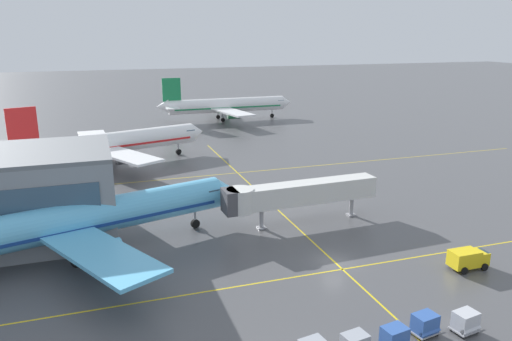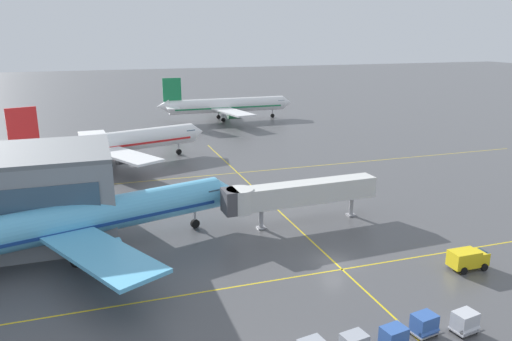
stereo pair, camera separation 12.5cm
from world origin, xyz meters
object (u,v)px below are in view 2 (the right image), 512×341
Objects in this scene: airliner_front_gate at (80,220)px; baggage_cart_row_fourth at (394,338)px; airliner_third_row at (226,105)px; airliner_second_row at (111,143)px; baggage_cart_row_rightmost at (465,322)px; baggage_cart_row_fifth at (425,324)px; jet_bridge at (291,194)px; service_truck_red_van at (468,258)px.

airliner_front_gate reaches higher than baggage_cart_row_fourth.
airliner_second_row is at bearing -129.31° from airliner_third_row.
airliner_second_row is at bearing 110.92° from baggage_cart_row_rightmost.
baggage_cart_row_fifth is (21.58, -64.66, -3.10)m from airliner_second_row.
airliner_second_row is at bearing 105.52° from baggage_cart_row_fourth.
airliner_third_row is at bearing 64.55° from airliner_front_gate.
airliner_third_row is at bearing 80.93° from jet_bridge.
baggage_cart_row_fourth and baggage_cart_row_fifth have the same top height.
jet_bridge is (25.45, 1.09, -0.10)m from airliner_front_gate.
jet_bridge is at bearing 2.46° from airliner_front_gate.
baggage_cart_row_fifth is (-11.40, -104.94, -3.16)m from airliner_third_row.
jet_bridge is at bearing 85.24° from baggage_cart_row_fourth.
baggage_cart_row_fifth is 3.50m from baggage_cart_row_rightmost.
airliner_front_gate is 34.86m from baggage_cart_row_fourth.
service_truck_red_van is at bearing -23.20° from airliner_front_gate.
jet_bridge is (2.24, 26.91, 3.06)m from baggage_cart_row_fourth.
baggage_cart_row_fifth is 0.14× the size of jet_bridge.
airliner_front_gate reaches higher than baggage_cart_row_rightmost.
airliner_front_gate is 13.56× the size of baggage_cart_row_rightmost.
airliner_front_gate is 39.72m from baggage_cart_row_rightmost.
baggage_cart_row_fourth is at bearing -179.77° from baggage_cart_row_rightmost.
airliner_third_row is at bearing 83.80° from baggage_cart_row_fifth.
jet_bridge reaches higher than baggage_cart_row_rightmost.
airliner_third_row is (38.03, 79.89, 0.01)m from airliner_front_gate.
airliner_second_row is at bearing 108.46° from baggage_cart_row_fifth.
baggage_cart_row_fifth is at bearing -96.20° from airliner_third_row.
service_truck_red_van is 1.45× the size of baggage_cart_row_fifth.
airliner_front_gate is at bearing 131.95° from baggage_cart_row_fourth.
service_truck_red_van is at bearing 31.64° from baggage_cart_row_fourth.
airliner_third_row reaches higher than airliner_front_gate.
baggage_cart_row_fourth is (18.17, -65.43, -3.10)m from airliner_second_row.
airliner_front_gate is 13.56× the size of baggage_cart_row_fifth.
baggage_cart_row_rightmost is at bearing -12.36° from baggage_cart_row_fifth.
airliner_third_row reaches higher than service_truck_red_van.
airliner_third_row reaches higher than baggage_cart_row_fifth.
jet_bridge reaches higher than service_truck_red_van.
airliner_second_row is at bearing 82.75° from airliner_front_gate.
baggage_cart_row_fifth is 1.00× the size of baggage_cart_row_rightmost.
baggage_cart_row_fourth is 1.00× the size of baggage_cart_row_fifth.
baggage_cart_row_fourth is 6.83m from baggage_cart_row_rightmost.
baggage_cart_row_fourth is at bearing -48.05° from airliner_front_gate.
airliner_second_row is 0.97× the size of airliner_third_row.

